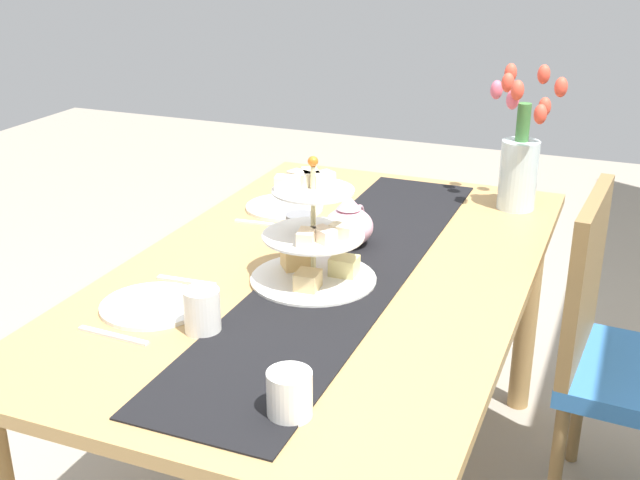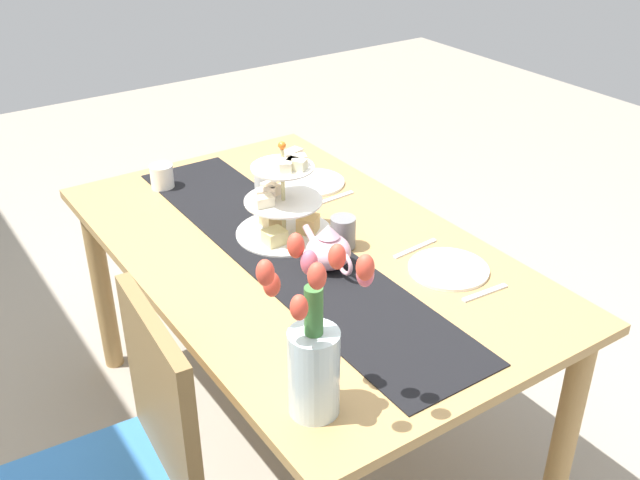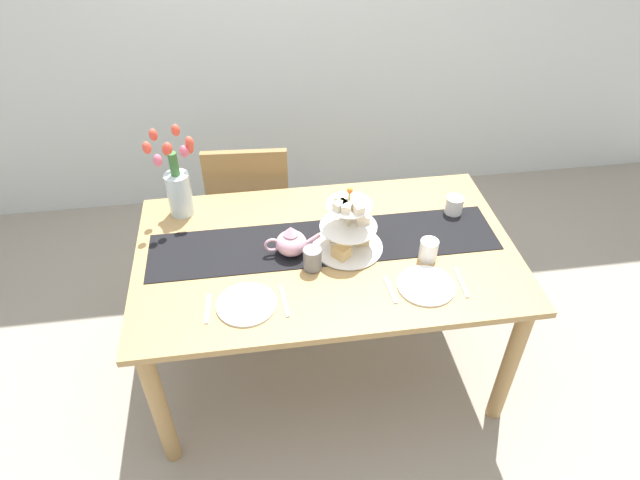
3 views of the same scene
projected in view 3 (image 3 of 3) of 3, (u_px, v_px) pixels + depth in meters
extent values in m
plane|color=gray|center=(325.00, 360.00, 2.83)|extent=(8.00, 8.00, 0.00)
cube|color=silver|center=(286.00, 2.00, 3.21)|extent=(6.00, 0.08, 2.60)
cube|color=tan|center=(326.00, 252.00, 2.36)|extent=(1.61, 0.97, 0.03)
cylinder|color=tan|center=(159.00, 407.00, 2.21)|extent=(0.07, 0.07, 0.72)
cylinder|color=tan|center=(510.00, 365.00, 2.37)|extent=(0.07, 0.07, 0.72)
cylinder|color=tan|center=(172.00, 269.00, 2.84)|extent=(0.07, 0.07, 0.72)
cylinder|color=tan|center=(448.00, 242.00, 3.00)|extent=(0.07, 0.07, 0.72)
cylinder|color=olive|center=(285.00, 219.00, 3.41)|extent=(0.04, 0.04, 0.41)
cylinder|color=olive|center=(226.00, 222.00, 3.39)|extent=(0.04, 0.04, 0.41)
cylinder|color=olive|center=(286.00, 257.00, 3.14)|extent=(0.04, 0.04, 0.41)
cylinder|color=olive|center=(222.00, 261.00, 3.12)|extent=(0.04, 0.04, 0.41)
cube|color=#3370B7|center=(252.00, 207.00, 3.12)|extent=(0.45, 0.45, 0.05)
cube|color=olive|center=(247.00, 190.00, 2.81)|extent=(0.42, 0.06, 0.45)
cube|color=black|center=(325.00, 242.00, 2.39)|extent=(1.50, 0.31, 0.00)
cylinder|color=beige|center=(349.00, 221.00, 2.27)|extent=(0.01, 0.01, 0.28)
cylinder|color=white|center=(348.00, 246.00, 2.36)|extent=(0.30, 0.30, 0.01)
cylinder|color=white|center=(348.00, 226.00, 2.29)|extent=(0.24, 0.24, 0.01)
cylinder|color=white|center=(349.00, 205.00, 2.22)|extent=(0.19, 0.19, 0.01)
cube|color=#D7B87D|center=(361.00, 239.00, 2.36)|extent=(0.06, 0.06, 0.04)
cube|color=#E2D489|center=(335.00, 234.00, 2.39)|extent=(0.06, 0.06, 0.04)
cube|color=#EEC175|center=(341.00, 252.00, 2.29)|extent=(0.09, 0.09, 0.05)
cube|color=beige|center=(362.00, 220.00, 2.29)|extent=(0.06, 0.05, 0.03)
cube|color=beige|center=(354.00, 216.00, 2.31)|extent=(0.06, 0.07, 0.03)
cube|color=beige|center=(344.00, 213.00, 2.33)|extent=(0.04, 0.06, 0.03)
cube|color=beige|center=(341.00, 200.00, 2.21)|extent=(0.07, 0.06, 0.03)
cube|color=beige|center=(340.00, 205.00, 2.19)|extent=(0.07, 0.06, 0.03)
cube|color=beige|center=(347.00, 207.00, 2.18)|extent=(0.05, 0.06, 0.03)
cube|color=beige|center=(358.00, 208.00, 2.17)|extent=(0.05, 0.06, 0.03)
sphere|color=orange|center=(350.00, 191.00, 2.18)|extent=(0.02, 0.02, 0.02)
ellipsoid|color=#E5A8BC|center=(291.00, 243.00, 2.30)|extent=(0.13, 0.13, 0.10)
cone|color=#E5A8BC|center=(291.00, 230.00, 2.26)|extent=(0.06, 0.06, 0.04)
cylinder|color=#E5A8BC|center=(313.00, 239.00, 2.31)|extent=(0.07, 0.02, 0.06)
torus|color=#E5A8BC|center=(272.00, 245.00, 2.29)|extent=(0.07, 0.01, 0.07)
cylinder|color=silver|center=(180.00, 194.00, 2.49)|extent=(0.11, 0.11, 0.21)
cylinder|color=#3D7538|center=(174.00, 165.00, 2.40)|extent=(0.04, 0.04, 0.12)
ellipsoid|color=#EF4C38|center=(190.00, 143.00, 2.32)|extent=(0.04, 0.04, 0.06)
ellipsoid|color=#EF4C38|center=(190.00, 148.00, 2.41)|extent=(0.04, 0.04, 0.06)
ellipsoid|color=#EF4C38|center=(176.00, 130.00, 2.40)|extent=(0.04, 0.04, 0.06)
ellipsoid|color=#EF4C38|center=(166.00, 150.00, 2.40)|extent=(0.04, 0.04, 0.06)
ellipsoid|color=#EF4C38|center=(153.00, 135.00, 2.33)|extent=(0.04, 0.04, 0.06)
ellipsoid|color=#EF4C38|center=(147.00, 148.00, 2.26)|extent=(0.04, 0.04, 0.06)
ellipsoid|color=#E5607A|center=(158.00, 160.00, 2.27)|extent=(0.04, 0.04, 0.06)
ellipsoid|color=#EF4C38|center=(168.00, 148.00, 2.28)|extent=(0.04, 0.04, 0.06)
ellipsoid|color=#E5607A|center=(184.00, 151.00, 2.33)|extent=(0.04, 0.04, 0.06)
cylinder|color=white|center=(454.00, 205.00, 2.53)|extent=(0.08, 0.08, 0.08)
cylinder|color=white|center=(246.00, 304.00, 2.10)|extent=(0.23, 0.23, 0.01)
cube|color=silver|center=(208.00, 309.00, 2.09)|extent=(0.03, 0.15, 0.01)
cube|color=silver|center=(284.00, 301.00, 2.12)|extent=(0.03, 0.17, 0.01)
cylinder|color=white|center=(426.00, 286.00, 2.18)|extent=(0.23, 0.23, 0.01)
cube|color=silver|center=(390.00, 290.00, 2.16)|extent=(0.03, 0.15, 0.01)
cube|color=silver|center=(461.00, 282.00, 2.20)|extent=(0.02, 0.17, 0.01)
cylinder|color=slate|center=(312.00, 258.00, 2.23)|extent=(0.08, 0.08, 0.09)
cylinder|color=white|center=(429.00, 250.00, 2.28)|extent=(0.08, 0.08, 0.09)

